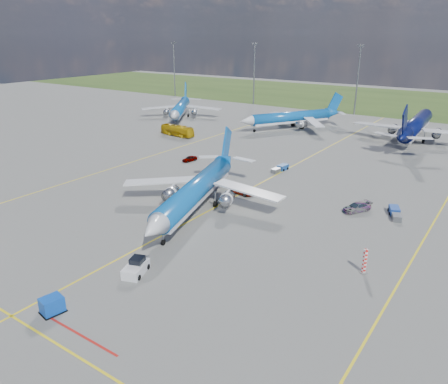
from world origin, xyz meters
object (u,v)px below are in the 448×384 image
Objects in this scene: apron_bus at (177,131)px; warning_post at (365,261)px; pushback_tug at (136,267)px; uld_container at (52,305)px; bg_jet_n at (414,140)px; service_car_c at (357,207)px; main_airliner at (197,210)px; service_car_a at (190,159)px; service_car_b at (242,190)px; baggage_tug_w at (395,213)px; bg_jet_nnw at (290,128)px; bg_jet_nw at (181,118)px; baggage_tug_c at (280,168)px.

warning_post is at bearing -118.64° from apron_bus.
pushback_tug is 71.75m from apron_bus.
bg_jet_n is at bearing 93.37° from uld_container.
bg_jet_n is 8.92× the size of service_car_c.
apron_bus is (-36.66, 38.62, 1.45)m from main_airliner.
apron_bus is at bearing 146.50° from warning_post.
main_airliner is 10.88× the size of service_car_a.
service_car_b is at bearing 104.35° from uld_container.
service_car_b is (38.60, -28.34, -0.81)m from apron_bus.
pushback_tug is at bearing -145.23° from warning_post.
main_airliner is (-17.14, -70.29, 0.00)m from bg_jet_n.
uld_container is at bearing -143.87° from apron_bus.
pushback_tug is at bearing -84.58° from service_car_c.
uld_container is 49.60m from baggage_tug_w.
bg_jet_nnw is at bearing 112.82° from uld_container.
warning_post is at bearing -108.07° from baggage_tug_w.
apron_bus is at bearing 149.47° from service_car_a.
warning_post is 0.08× the size of bg_jet_nnw.
bg_jet_nnw is 43.75m from service_car_a.
warning_post is 52.47m from service_car_a.
service_car_c is 5.61m from baggage_tug_w.
service_car_a is at bearing 51.06° from bg_jet_n.
uld_container is at bearing -80.99° from service_car_c.
baggage_tug_w is (26.32, 15.32, 0.52)m from main_airliner.
main_airliner is at bearing -45.27° from bg_jet_nnw.
bg_jet_n is 12.38× the size of service_car_a.
uld_container reaches higher than service_car_b.
warning_post reaches higher than service_car_c.
apron_bus is (-64.38, 42.61, -0.05)m from warning_post.
service_car_b is (54.52, -48.70, 0.64)m from bg_jet_nw.
bg_jet_n reaches higher than warning_post.
bg_jet_nw is at bearing 114.29° from main_airliner.
bg_jet_n reaches higher than main_airliner.
pushback_tug is at bearing -78.85° from baggage_tug_c.
apron_bus is at bearing 58.46° from service_car_b.
warning_post is 0.08× the size of main_airliner.
bg_jet_nnw reaches higher than uld_container.
bg_jet_n is at bearing 123.64° from service_car_c.
baggage_tug_c is at bearing 131.53° from warning_post.
pushback_tug is 0.52× the size of apron_bus.
baggage_tug_w is (-1.40, 19.31, -0.98)m from warning_post.
apron_bus is (-41.21, 67.87, 0.62)m from uld_container.
bg_jet_nnw is at bearing 6.34° from bg_jet_n.
apron_bus is (15.92, -20.35, 1.45)m from bg_jet_nw.
uld_container is at bearing -46.77° from bg_jet_nnw.
pushback_tug reaches higher than service_car_a.
pushback_tug reaches higher than baggage_tug_w.
main_airliner is at bearing -116.70° from service_car_c.
bg_jet_nw is at bearing 6.09° from bg_jet_n.
pushback_tug is at bearing -90.02° from main_airliner.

